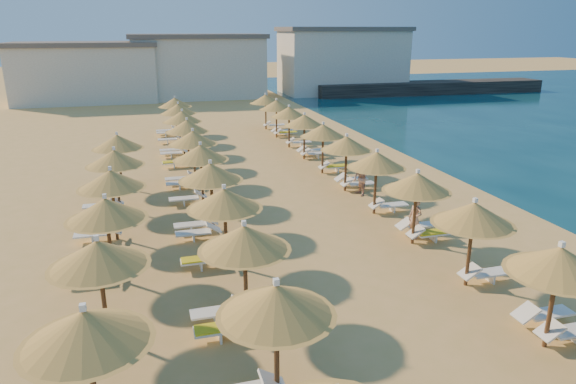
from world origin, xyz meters
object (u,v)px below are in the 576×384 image
object	(u,v)px
jetty	(430,88)
beachgoer_b	(360,179)
parasol_row_east	(361,152)
parasol_row_west	(205,163)
beachgoer_a	(415,218)

from	to	relation	value
jetty	beachgoer_b	world-z (taller)	beachgoer_b
jetty	parasol_row_east	xyz separation A→B (m)	(-25.65, -37.17, 1.66)
beachgoer_b	parasol_row_east	bearing A→B (deg)	-33.38
parasol_row_east	parasol_row_west	size ratio (longest dim) A/B	1.00
jetty	parasol_row_east	distance (m)	45.20
jetty	beachgoer_a	bearing A→B (deg)	-119.65
parasol_row_east	beachgoer_a	size ratio (longest dim) A/B	25.30
beachgoer_b	jetty	bearing A→B (deg)	138.65
parasol_row_west	parasol_row_east	bearing A→B (deg)	0.00
parasol_row_east	beachgoer_a	bearing A→B (deg)	-86.04
parasol_row_west	beachgoer_b	world-z (taller)	parasol_row_west
jetty	parasol_row_west	size ratio (longest dim) A/B	0.73
parasol_row_east	beachgoer_a	world-z (taller)	parasol_row_east
parasol_row_east	parasol_row_west	world-z (taller)	same
parasol_row_west	beachgoer_a	size ratio (longest dim) A/B	25.30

